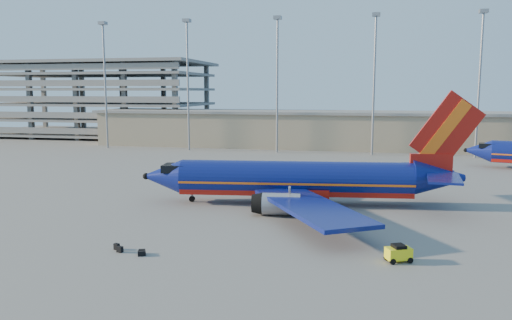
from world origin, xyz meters
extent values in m
plane|color=slate|center=(0.00, 0.00, 0.00)|extent=(220.00, 220.00, 0.00)
cube|color=gray|center=(10.00, 58.00, 4.00)|extent=(120.00, 15.00, 8.00)
cube|color=slate|center=(10.00, 58.00, 8.20)|extent=(122.00, 16.00, 0.60)
cube|color=slate|center=(-62.00, 74.00, 1.00)|extent=(60.00, 30.00, 0.70)
cube|color=slate|center=(-62.00, 74.00, 5.20)|extent=(60.00, 30.00, 0.70)
cube|color=slate|center=(-62.00, 74.00, 9.40)|extent=(60.00, 30.00, 0.70)
cube|color=slate|center=(-62.00, 74.00, 13.60)|extent=(60.00, 30.00, 0.70)
cube|color=slate|center=(-62.00, 74.00, 17.80)|extent=(60.00, 30.00, 0.70)
cube|color=slate|center=(-62.00, 74.00, 21.00)|extent=(62.00, 32.00, 0.80)
cube|color=slate|center=(-62.00, 87.00, 10.50)|extent=(1.20, 1.20, 21.00)
cylinder|color=gray|center=(-45.00, 46.00, 14.00)|extent=(0.44, 0.44, 28.00)
cube|color=gray|center=(-45.00, 46.00, 28.30)|extent=(1.60, 1.60, 0.70)
cylinder|color=gray|center=(-25.00, 46.00, 14.00)|extent=(0.44, 0.44, 28.00)
cube|color=gray|center=(-25.00, 46.00, 28.30)|extent=(1.60, 1.60, 0.70)
cylinder|color=gray|center=(-5.00, 46.00, 14.00)|extent=(0.44, 0.44, 28.00)
cube|color=gray|center=(-5.00, 46.00, 28.30)|extent=(1.60, 1.60, 0.70)
cylinder|color=gray|center=(15.00, 46.00, 14.00)|extent=(0.44, 0.44, 28.00)
cube|color=gray|center=(15.00, 46.00, 28.30)|extent=(1.60, 1.60, 0.70)
cylinder|color=gray|center=(35.00, 46.00, 14.00)|extent=(0.44, 0.44, 28.00)
cube|color=gray|center=(35.00, 46.00, 28.30)|extent=(1.60, 1.60, 0.70)
cylinder|color=navy|center=(5.63, -2.31, 3.01)|extent=(27.08, 7.39, 4.13)
cube|color=#AD160D|center=(5.63, -2.31, 1.95)|extent=(26.99, 6.62, 1.45)
cube|color=orange|center=(5.63, -2.31, 2.73)|extent=(27.09, 7.44, 0.25)
cone|color=navy|center=(-9.98, -4.24, 3.01)|extent=(5.16, 4.67, 4.13)
cube|color=black|center=(-8.54, -4.06, 4.07)|extent=(3.01, 3.21, 0.89)
cone|color=navy|center=(21.80, -0.30, 3.40)|extent=(6.27, 4.81, 4.13)
cube|color=#AD160D|center=(20.91, -0.41, 4.91)|extent=(4.73, 1.19, 2.45)
cube|color=#AD160D|center=(22.46, -0.22, 8.81)|extent=(8.17, 1.36, 8.90)
cube|color=orange|center=(22.24, -0.25, 8.81)|extent=(5.46, 1.14, 6.98)
cube|color=navy|center=(20.89, 3.41, 4.02)|extent=(5.50, 7.84, 0.25)
cube|color=navy|center=(21.82, -4.12, 4.02)|extent=(3.95, 7.40, 0.25)
cube|color=navy|center=(6.09, 7.64, 2.01)|extent=(10.37, 18.17, 0.39)
cube|color=navy|center=(8.50, -11.84, 2.01)|extent=(13.70, 17.69, 0.39)
cube|color=#AD160D|center=(6.19, -2.24, 1.51)|extent=(7.18, 5.14, 1.12)
cylinder|color=gray|center=(3.59, 3.29, 1.28)|extent=(4.27, 2.82, 2.34)
cylinder|color=gray|center=(5.02, -8.23, 1.28)|extent=(4.27, 2.82, 2.34)
cylinder|color=gray|center=(-6.54, -3.82, 0.61)|extent=(0.30, 0.30, 1.23)
cylinder|color=black|center=(-6.54, -3.82, 0.36)|extent=(0.74, 0.36, 0.71)
cylinder|color=black|center=(6.94, 0.78, 0.47)|extent=(1.01, 0.72, 0.94)
cylinder|color=black|center=(7.65, -4.98, 0.47)|extent=(1.01, 0.72, 0.94)
cone|color=navy|center=(32.92, 33.74, 2.79)|extent=(5.05, 4.65, 3.83)
cube|color=black|center=(34.24, 33.46, 3.78)|extent=(2.99, 3.15, 0.83)
cube|color=#F5F215|center=(16.31, -20.52, 0.68)|extent=(2.18, 1.77, 0.91)
cube|color=black|center=(16.31, -20.52, 1.22)|extent=(1.23, 1.28, 0.32)
cylinder|color=black|center=(15.45, -20.36, 0.24)|extent=(0.50, 0.34, 0.47)
cylinder|color=black|center=(15.86, -21.27, 0.24)|extent=(0.50, 0.34, 0.47)
cylinder|color=black|center=(16.77, -19.77, 0.24)|extent=(0.50, 0.34, 0.47)
cylinder|color=black|center=(17.18, -20.67, 0.24)|extent=(0.50, 0.34, 0.47)
cube|color=black|center=(-5.97, -23.02, 0.24)|extent=(0.56, 0.45, 0.49)
cube|color=black|center=(-4.01, -23.03, 0.19)|extent=(0.59, 0.45, 0.38)
cube|color=black|center=(-3.82, -23.46, 0.19)|extent=(0.73, 0.63, 0.38)
cube|color=black|center=(-6.55, -22.45, 0.26)|extent=(0.52, 0.43, 0.52)
camera|label=1|loc=(13.49, -59.33, 13.18)|focal=35.00mm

